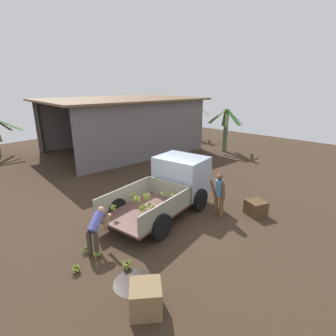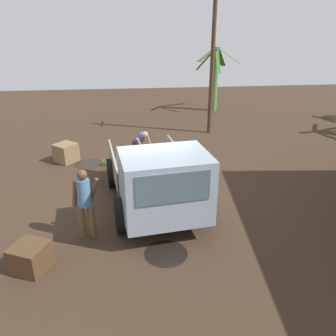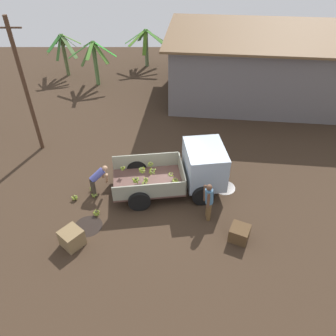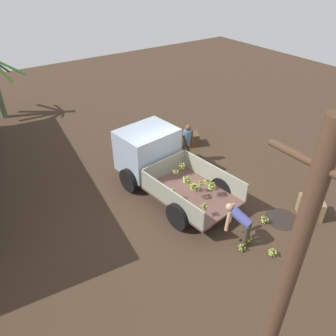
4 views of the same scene
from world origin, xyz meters
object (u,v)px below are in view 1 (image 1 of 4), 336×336
at_px(banana_bunch_on_ground_1, 127,264).
at_px(cargo_truck, 175,182).
at_px(person_worker_loading, 96,228).
at_px(wooden_crate_0, 146,298).
at_px(banana_bunch_on_ground_0, 97,253).
at_px(banana_bunch_on_ground_2, 76,269).
at_px(banana_bunch_on_ground_3, 86,250).
at_px(person_foreground_visitor, 219,193).
at_px(wooden_crate_1, 256,208).
at_px(person_bystander_near_shed, 86,151).

bearing_deg(banana_bunch_on_ground_1, cargo_truck, 23.09).
xyz_separation_m(person_worker_loading, wooden_crate_0, (-0.48, -2.60, -0.42)).
relative_size(banana_bunch_on_ground_0, wooden_crate_0, 0.40).
relative_size(banana_bunch_on_ground_2, wooden_crate_0, 0.38).
bearing_deg(banana_bunch_on_ground_3, person_foreground_visitor, -18.45).
bearing_deg(banana_bunch_on_ground_0, person_foreground_visitor, -14.56).
bearing_deg(wooden_crate_1, banana_bunch_on_ground_3, 155.79).
height_order(cargo_truck, banana_bunch_on_ground_2, cargo_truck).
bearing_deg(person_foreground_visitor, banana_bunch_on_ground_1, -4.36).
height_order(banana_bunch_on_ground_0, banana_bunch_on_ground_3, banana_bunch_on_ground_0).
relative_size(banana_bunch_on_ground_1, wooden_crate_1, 0.41).
relative_size(cargo_truck, wooden_crate_0, 6.84).
bearing_deg(wooden_crate_0, banana_bunch_on_ground_2, 101.12).
xyz_separation_m(banana_bunch_on_ground_0, banana_bunch_on_ground_3, (-0.14, 0.37, 0.00)).
bearing_deg(person_worker_loading, cargo_truck, -22.70).
xyz_separation_m(banana_bunch_on_ground_2, banana_bunch_on_ground_3, (0.60, 0.55, 0.00)).
xyz_separation_m(person_bystander_near_shed, banana_bunch_on_ground_3, (-4.43, -7.37, -0.81)).
xyz_separation_m(person_foreground_visitor, banana_bunch_on_ground_2, (-5.12, 0.96, -0.78)).
xyz_separation_m(banana_bunch_on_ground_0, wooden_crate_1, (5.39, -2.12, 0.15)).
bearing_deg(person_bystander_near_shed, banana_bunch_on_ground_2, 26.27).
bearing_deg(banana_bunch_on_ground_0, wooden_crate_1, -21.44).
xyz_separation_m(banana_bunch_on_ground_2, wooden_crate_0, (0.43, -2.19, 0.21)).
relative_size(person_foreground_visitor, banana_bunch_on_ground_0, 6.09).
bearing_deg(banana_bunch_on_ground_2, banana_bunch_on_ground_1, -39.32).
xyz_separation_m(cargo_truck, banana_bunch_on_ground_3, (-4.08, -0.21, -0.89)).
relative_size(cargo_truck, wooden_crate_1, 7.20).
distance_m(person_foreground_visitor, person_bystander_near_shed, 8.88).
bearing_deg(wooden_crate_1, person_worker_loading, 155.76).
relative_size(banana_bunch_on_ground_0, wooden_crate_1, 0.42).
distance_m(person_foreground_visitor, banana_bunch_on_ground_1, 4.20).
distance_m(cargo_truck, wooden_crate_1, 3.15).
distance_m(banana_bunch_on_ground_3, wooden_crate_0, 2.75).
xyz_separation_m(person_bystander_near_shed, wooden_crate_1, (1.11, -9.86, -0.66)).
relative_size(person_bystander_near_shed, wooden_crate_0, 2.51).
bearing_deg(banana_bunch_on_ground_1, banana_bunch_on_ground_3, 106.27).
xyz_separation_m(person_worker_loading, person_bystander_near_shed, (4.11, 7.50, 0.19)).
distance_m(banana_bunch_on_ground_2, wooden_crate_1, 6.43).
bearing_deg(cargo_truck, banana_bunch_on_ground_1, -163.98).
bearing_deg(wooden_crate_1, banana_bunch_on_ground_1, 167.66).
xyz_separation_m(cargo_truck, banana_bunch_on_ground_2, (-4.68, -0.75, -0.89)).
height_order(person_bystander_near_shed, banana_bunch_on_ground_3, person_bystander_near_shed).
bearing_deg(cargo_truck, wooden_crate_0, -152.34).
height_order(banana_bunch_on_ground_1, banana_bunch_on_ground_3, banana_bunch_on_ground_1).
height_order(banana_bunch_on_ground_1, wooden_crate_1, wooden_crate_1).
bearing_deg(banana_bunch_on_ground_0, person_worker_loading, 54.55).
bearing_deg(wooden_crate_0, person_bystander_near_shed, 65.56).
xyz_separation_m(person_foreground_visitor, wooden_crate_1, (1.01, -0.98, -0.63)).
xyz_separation_m(person_worker_loading, wooden_crate_1, (5.22, -2.35, -0.47)).
xyz_separation_m(cargo_truck, wooden_crate_1, (1.45, -2.69, -0.74)).
height_order(person_worker_loading, banana_bunch_on_ground_3, person_worker_loading).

